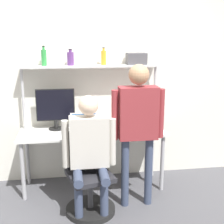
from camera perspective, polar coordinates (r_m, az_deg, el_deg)
name	(u,v)px	position (r m, az deg, el deg)	size (l,w,h in m)	color
ground_plane	(96,197)	(4.03, -3.01, -15.31)	(12.00, 12.00, 0.00)	#4C4C51
wall_back	(90,82)	(4.21, -4.10, 5.55)	(8.00, 0.06, 2.70)	silver
desk	(93,137)	(4.04, -3.57, -4.55)	(1.85, 0.61, 0.77)	silver
shelf_unit	(91,84)	(4.06, -3.93, 5.18)	(1.76, 0.23, 1.59)	silver
monitor	(56,107)	(4.06, -10.29, 0.84)	(0.49, 0.20, 0.53)	black
laptop	(84,127)	(3.95, -5.08, -2.76)	(0.34, 0.24, 0.24)	silver
cell_phone	(109,132)	(3.94, -0.64, -3.65)	(0.07, 0.15, 0.01)	#264C8C
office_chair	(89,188)	(3.64, -4.22, -13.62)	(0.56, 0.56, 0.92)	black
person_seated	(89,146)	(3.39, -4.14, -6.26)	(0.59, 0.47, 1.35)	#38425B
person_standing	(138,118)	(3.48, 4.77, -1.11)	(0.60, 0.22, 1.66)	#38425B
bottle_amber	(104,57)	(4.04, -1.55, 9.93)	(0.07, 0.07, 0.22)	gold
bottle_green	(44,57)	(4.02, -12.34, 9.74)	(0.07, 0.07, 0.25)	#2D8C3F
bottle_purple	(70,58)	(4.01, -7.60, 9.69)	(0.09, 0.09, 0.21)	#593372
storage_box	(136,59)	(4.11, 4.48, 9.69)	(0.26, 0.17, 0.15)	#4C4C51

